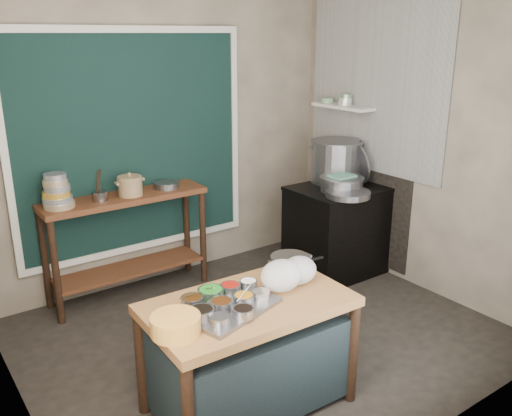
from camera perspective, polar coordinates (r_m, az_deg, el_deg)
floor at (r=4.45m, az=0.51°, el=-13.30°), size 3.50×3.00×0.02m
back_wall at (r=5.18m, az=-9.42°, el=7.72°), size 3.50×0.02×2.80m
right_wall at (r=5.13m, az=16.78°, el=7.09°), size 0.02×3.00×2.80m
curtain_panel at (r=5.01m, az=-12.78°, el=6.59°), size 2.10×0.02×1.90m
curtain_frame at (r=5.00m, az=-12.74°, el=6.57°), size 2.22×0.03×2.02m
tile_panel at (r=5.40m, az=12.38°, el=12.78°), size 0.02×1.70×1.70m
soot_patch at (r=5.68m, az=10.90°, el=1.27°), size 0.01×1.30×1.30m
wall_shelf at (r=5.56m, az=9.15°, el=10.50°), size 0.22×0.70×0.03m
prep_table at (r=3.52m, az=-0.78°, el=-15.17°), size 1.27×0.76×0.75m
back_counter at (r=5.01m, az=-13.33°, el=-3.89°), size 1.45×0.40×0.95m
stove_block at (r=5.44m, az=8.64°, el=-2.43°), size 0.90×0.68×0.85m
stove_top at (r=5.30m, az=8.86°, el=2.04°), size 0.92×0.69×0.03m
condiment_tray at (r=3.24m, az=-3.09°, el=-10.39°), size 0.66×0.55×0.03m
condiment_bowls at (r=3.23m, az=-3.51°, el=-9.72°), size 0.55×0.43×0.06m
yellow_basin at (r=3.01m, az=-8.46°, el=-12.07°), size 0.30×0.30×0.11m
saucepan at (r=3.62m, az=3.58°, el=-6.15°), size 0.30×0.30×0.14m
plastic_bag_a at (r=3.42m, az=2.66°, el=-7.13°), size 0.28×0.24×0.20m
plastic_bag_b at (r=3.52m, az=4.53°, el=-6.55°), size 0.28×0.25×0.18m
bowl_stack at (r=4.65m, az=-20.24°, el=1.51°), size 0.25×0.25×0.28m
utensil_cup at (r=4.75m, az=-16.12°, el=1.23°), size 0.18×0.18×0.08m
ceramic_crock at (r=4.83m, az=-13.10°, el=2.17°), size 0.25×0.25×0.15m
wide_bowl at (r=5.00m, az=-9.38°, el=2.40°), size 0.29×0.29×0.06m
stock_pot at (r=5.44m, az=8.43°, el=4.89°), size 0.70×0.70×0.42m
pot_lid at (r=5.41m, az=10.66°, el=4.70°), size 0.22×0.44×0.42m
steamer at (r=5.15m, az=9.01°, el=2.52°), size 0.49×0.49×0.14m
green_cloth at (r=5.13m, az=9.05°, el=3.36°), size 0.23×0.18×0.02m
shallow_pan at (r=4.99m, az=9.65°, el=1.49°), size 0.43×0.43×0.05m
shelf_bowl_stack at (r=5.53m, az=9.38°, el=11.15°), size 0.14×0.14×0.11m
shelf_bowl_green at (r=5.72m, az=7.53°, el=11.17°), size 0.18×0.18×0.05m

